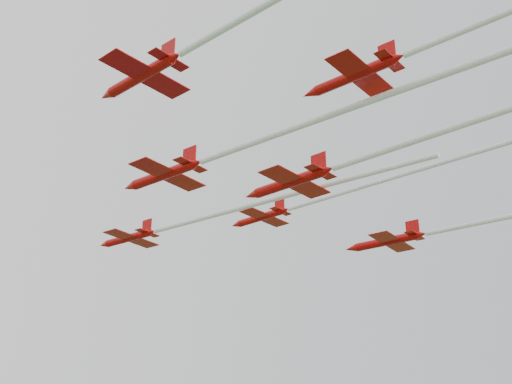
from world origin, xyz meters
TOP-DOWN VIEW (x-y plane):
  - jet_lead at (-8.65, 12.81)m, footprint 22.01×48.05m
  - jet_row2_left at (-12.59, -8.07)m, footprint 22.23×52.58m
  - jet_row2_right at (5.68, -1.03)m, footprint 19.09×52.11m
  - jet_row3_mid at (-0.64, -19.65)m, footprint 22.07×60.46m
  - jet_row3_right at (22.26, -4.75)m, footprint 21.48×46.60m

SIDE VIEW (x-z plane):
  - jet_row3_mid at x=-0.64m, z-range 51.39..54.31m
  - jet_row3_right at x=22.26m, z-range 51.44..54.34m
  - jet_lead at x=-8.65m, z-range 51.93..54.51m
  - jet_row2_left at x=-12.59m, z-range 52.88..55.80m
  - jet_row2_right at x=5.68m, z-range 54.28..56.72m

